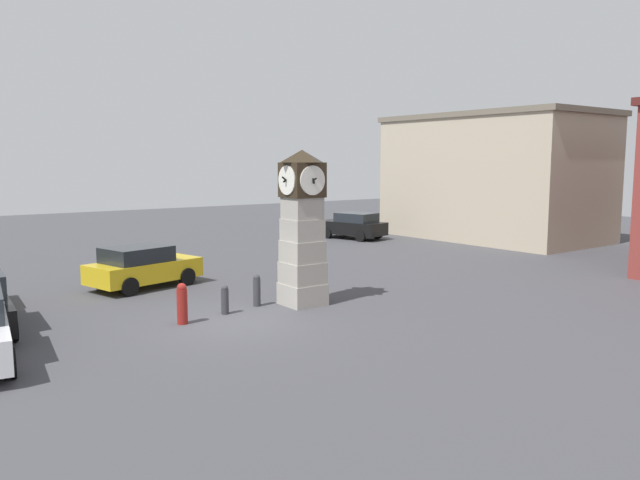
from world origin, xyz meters
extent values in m
plane|color=#424247|center=(0.00, 0.00, 0.00)|extent=(84.06, 84.06, 0.00)
cube|color=#A19C92|center=(-0.74, 2.74, 0.34)|extent=(1.19, 1.19, 0.68)
cube|color=#9B968C|center=(-0.74, 2.74, 1.02)|extent=(1.14, 1.14, 0.68)
cube|color=#9C978D|center=(-0.74, 2.74, 1.69)|extent=(1.09, 1.09, 0.68)
cube|color=#A19C92|center=(-0.74, 2.74, 2.37)|extent=(1.03, 1.03, 0.68)
cube|color=#A19C92|center=(-0.74, 2.74, 3.05)|extent=(0.98, 0.98, 0.68)
cube|color=#2D2316|center=(-0.74, 2.74, 3.92)|extent=(1.09, 1.09, 1.07)
cylinder|color=white|center=(-0.74, 3.30, 3.92)|extent=(0.89, 0.04, 0.89)
cube|color=black|center=(-0.74, 3.33, 3.92)|extent=(0.06, 0.17, 0.17)
cube|color=black|center=(-0.74, 3.33, 3.92)|extent=(0.04, 0.16, 0.33)
cylinder|color=white|center=(-0.74, 2.17, 3.92)|extent=(0.89, 0.04, 0.89)
cube|color=black|center=(-0.74, 2.14, 3.92)|extent=(0.06, 0.19, 0.14)
cube|color=black|center=(-0.74, 2.14, 3.92)|extent=(0.04, 0.29, 0.24)
cylinder|color=white|center=(-0.17, 2.74, 3.92)|extent=(0.04, 0.89, 0.89)
cube|color=black|center=(-0.15, 2.74, 3.92)|extent=(0.12, 0.06, 0.20)
cube|color=black|center=(-0.15, 2.74, 3.92)|extent=(0.32, 0.04, 0.17)
cylinder|color=white|center=(-1.30, 2.74, 3.92)|extent=(0.04, 0.89, 0.89)
cube|color=black|center=(-1.33, 2.74, 3.92)|extent=(0.19, 0.06, 0.15)
cube|color=black|center=(-1.33, 2.74, 3.92)|extent=(0.22, 0.04, 0.30)
pyramid|color=#2D2316|center=(-0.74, 2.74, 4.64)|extent=(1.14, 1.14, 0.39)
cylinder|color=#333338|center=(-1.39, 1.46, 0.43)|extent=(0.23, 0.23, 0.86)
sphere|color=#333338|center=(-1.39, 1.46, 0.90)|extent=(0.21, 0.21, 0.21)
cylinder|color=#333338|center=(-1.05, 0.18, 0.37)|extent=(0.23, 0.23, 0.74)
sphere|color=#333338|center=(-1.05, 0.18, 0.77)|extent=(0.20, 0.20, 0.20)
cylinder|color=maroon|center=(-0.72, -1.30, 0.49)|extent=(0.29, 0.29, 0.98)
sphere|color=maroon|center=(-0.72, -1.30, 1.02)|extent=(0.26, 0.26, 0.26)
cylinder|color=black|center=(-1.61, -5.44, 0.32)|extent=(0.65, 0.26, 0.64)
cylinder|color=black|center=(-4.31, -5.26, 0.32)|extent=(0.65, 0.26, 0.64)
cylinder|color=black|center=(1.31, -5.98, 0.32)|extent=(0.66, 0.30, 0.64)
cylinder|color=black|center=(-1.30, -5.67, 0.32)|extent=(0.66, 0.30, 0.64)
cube|color=gold|center=(-6.28, -0.34, 0.61)|extent=(2.74, 4.21, 0.69)
cube|color=#1E2328|center=(-6.21, -0.62, 1.23)|extent=(2.16, 2.48, 0.55)
cylinder|color=black|center=(-7.42, 0.60, 0.32)|extent=(0.37, 0.67, 0.64)
cylinder|color=black|center=(-5.75, 1.04, 0.32)|extent=(0.37, 0.67, 0.64)
cylinder|color=black|center=(-6.82, -1.72, 0.32)|extent=(0.37, 0.67, 0.64)
cylinder|color=black|center=(-5.14, -1.28, 0.32)|extent=(0.37, 0.67, 0.64)
cube|color=black|center=(-13.05, 14.58, 0.64)|extent=(4.21, 2.66, 0.73)
cube|color=#1E2328|center=(-12.77, 14.66, 1.26)|extent=(2.48, 2.09, 0.52)
cylinder|color=black|center=(-14.01, 13.48, 0.32)|extent=(0.67, 0.37, 0.64)
cylinder|color=black|center=(-14.43, 15.08, 0.32)|extent=(0.67, 0.37, 0.64)
cylinder|color=black|center=(-11.68, 14.09, 0.32)|extent=(0.67, 0.37, 0.64)
cylinder|color=black|center=(-12.09, 15.68, 0.32)|extent=(0.67, 0.37, 0.64)
cube|color=#B7A88E|center=(-8.50, 21.43, 3.44)|extent=(12.02, 7.21, 6.87)
cube|color=#6E6455|center=(-8.50, 21.43, 7.02)|extent=(12.38, 7.43, 0.30)
camera|label=1|loc=(15.21, -8.05, 4.48)|focal=35.00mm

